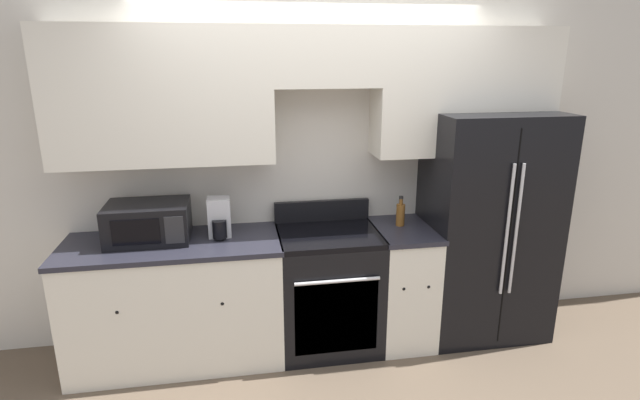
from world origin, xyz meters
name	(u,v)px	position (x,y,z in m)	size (l,w,h in m)	color
ground_plane	(327,367)	(0.00, 0.00, 0.00)	(12.00, 12.00, 0.00)	brown
wall_back	(313,137)	(0.00, 0.58, 1.56)	(8.00, 0.39, 2.60)	beige
lower_cabinets_left	(177,301)	(-1.04, 0.31, 0.45)	(1.50, 0.64, 0.91)	silver
lower_cabinets_right	(401,283)	(0.64, 0.31, 0.46)	(0.43, 0.64, 0.91)	silver
oven_range	(328,289)	(0.06, 0.31, 0.46)	(0.74, 0.65, 1.07)	black
refrigerator	(483,224)	(1.31, 0.38, 0.88)	(0.94, 0.80, 1.75)	black
microwave	(148,222)	(-1.19, 0.37, 1.04)	(0.55, 0.39, 0.27)	black
bottle	(400,214)	(0.63, 0.37, 1.00)	(0.06, 0.06, 0.23)	brown
paper_towel_holder	(219,219)	(-0.71, 0.37, 1.04)	(0.16, 0.21, 0.28)	#B7B7BC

